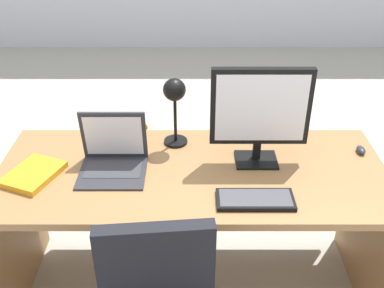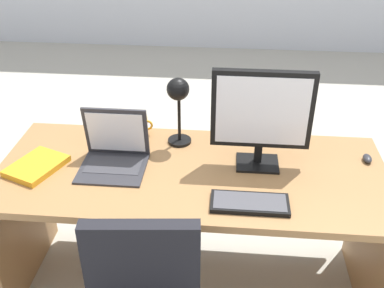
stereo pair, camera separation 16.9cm
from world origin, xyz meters
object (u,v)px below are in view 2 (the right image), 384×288
Objects in this scene: desk at (192,199)px; monitor at (262,113)px; book at (37,166)px; keyboard at (250,203)px; mouse at (367,158)px; laptop at (115,147)px; coffee_mug at (140,126)px; desk_lamp at (178,98)px.

desk is 3.85× the size of monitor.
monitor reaches higher than book.
desk is 0.58m from monitor.
keyboard is 0.69m from mouse.
keyboard is (0.27, -0.29, 0.22)m from desk.
monitor is 1.45× the size of keyboard.
laptop is 1.21m from mouse.
laptop is at bearing -174.66° from mouse.
desk is 16.38× the size of coffee_mug.
laptop is (-0.68, -0.04, -0.19)m from monitor.
desk is 0.48m from coffee_mug.
monitor is at bearing 82.44° from keyboard.
coffee_mug is (0.43, 0.37, 0.04)m from book.
desk is 5.98× the size of laptop.
desk_lamp is 3.27× the size of coffee_mug.
desk is 0.45m from keyboard.
laptop is at bearing 14.62° from book.
coffee_mug is (-0.57, 0.55, 0.04)m from keyboard.
monitor is 1.30× the size of desk_lamp.
desk is at bearing 8.22° from book.
coffee_mug is (-1.14, 0.16, 0.04)m from mouse.
monitor is 0.42m from desk_lamp.
desk is at bearing -41.07° from coffee_mug.
book is (-1.04, -0.13, -0.26)m from monitor.
laptop is 0.39m from desk_lamp.
laptop is at bearing 156.55° from keyboard.
monitor is at bearing 3.10° from laptop.
monitor is 0.71m from laptop.
monitor is 1.55× the size of laptop.
desk is 0.88m from mouse.
desk is at bearing -175.35° from monitor.
monitor is (0.31, 0.03, 0.49)m from desk.
book is 0.56m from coffee_mug.
desk_lamp is at bearing 23.53° from book.
book reaches higher than keyboard.
coffee_mug reaches higher than mouse.
desk_lamp reaches higher than book.
keyboard is 0.90× the size of desk_lamp.
coffee_mug is at bearing 75.79° from laptop.
laptop is 0.38m from book.
desk_lamp is 0.31m from coffee_mug.
coffee_mug is at bearing 40.60° from book.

